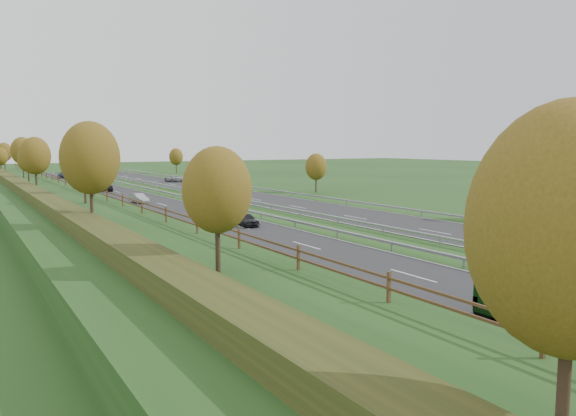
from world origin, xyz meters
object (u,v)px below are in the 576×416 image
Objects in this scene: car_small_far at (64,175)px; car_oncoming at (173,178)px; car_dark_near at (246,219)px; car_silver_mid at (139,198)px; road_tanker at (99,180)px.

car_small_far is 31.14m from car_oncoming.
car_dark_near is 27.43m from car_silver_mid.
car_oncoming reaches higher than car_silver_mid.
car_dark_near is 93.74m from car_small_far.
road_tanker is 2.31× the size of car_small_far.
car_small_far is (-1.94, 93.72, 0.05)m from car_dark_near.
car_dark_near is 0.79× the size of car_small_far.
car_dark_near is 0.73× the size of car_oncoming.
car_dark_near is (2.46, -53.65, -1.17)m from road_tanker.
car_silver_mid is 45.69m from car_oncoming.
car_small_far is 0.93× the size of car_oncoming.
road_tanker reaches higher than car_small_far.
car_oncoming is (19.02, 15.02, -1.09)m from road_tanker.
car_dark_near is at bearing -94.98° from car_small_far.
car_dark_near is 0.98× the size of car_silver_mid.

